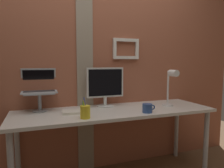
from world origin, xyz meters
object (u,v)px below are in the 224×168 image
Objects in this scene: laptop at (39,85)px; desk_lamp at (171,84)px; monitor at (105,84)px; pen_cup at (85,112)px; coffee_mug at (147,108)px.

desk_lamp is at bearing -13.08° from laptop.
monitor reaches higher than desk_lamp.
pen_cup is 1.37× the size of coffee_mug.
pen_cup is 0.60m from coffee_mug.
pen_cup is at bearing -170.89° from desk_lamp.
desk_lamp is 2.21× the size of pen_cup.
laptop is 0.83× the size of desk_lamp.
coffee_mug is (0.96, -0.46, -0.21)m from laptop.
coffee_mug is (0.60, -0.00, -0.01)m from pen_cup.
pen_cup is at bearing 179.99° from coffee_mug.
monitor is 0.70m from desk_lamp.
monitor reaches higher than coffee_mug.
laptop is 0.62m from pen_cup.
desk_lamp is at bearing 22.87° from coffee_mug.
laptop is at bearing 174.14° from monitor.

